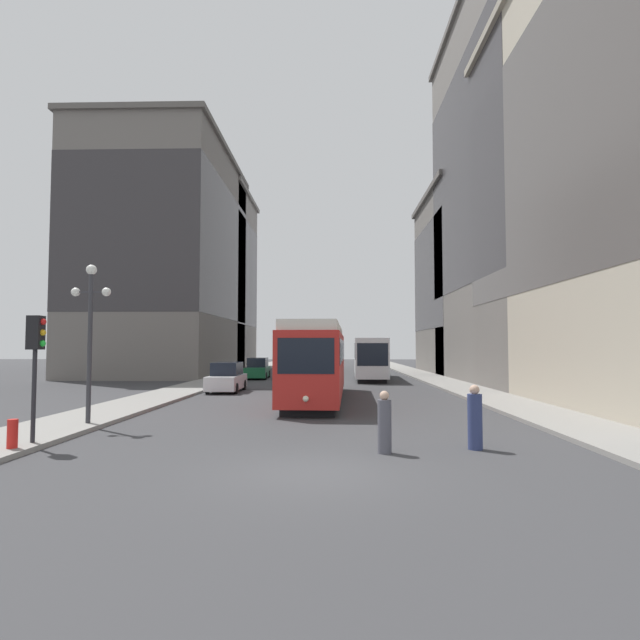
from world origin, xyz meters
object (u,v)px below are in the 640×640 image
Objects in this scene: transit_bus at (370,356)px; streetcar at (317,360)px; pedestrian_crossing_far at (385,424)px; traffic_light_near_left at (36,345)px; fire_hydrant at (12,434)px; parked_car_left_near at (258,369)px; parked_car_left_mid at (227,378)px; lamp_post_left_near at (90,319)px; pedestrian_crossing_near at (475,419)px.

streetcar is at bearing -101.03° from transit_bus.
streetcar is 13.36m from pedestrian_crossing_far.
traffic_light_near_left reaches higher than fire_hydrant.
parked_car_left_near reaches higher than pedestrian_crossing_far.
traffic_light_near_left reaches higher than transit_bus.
lamp_post_left_near is at bearing -97.73° from parked_car_left_mid.
fire_hydrant is at bearing -108.67° from transit_bus.
parked_car_left_mid is 2.52× the size of pedestrian_crossing_near.
pedestrian_crossing_near is at bearing -58.82° from parked_car_left_mid.
traffic_light_near_left is 0.64× the size of lamp_post_left_near.
transit_bus is at bearing -27.16° from pedestrian_crossing_near.
parked_car_left_near is at bearing 144.37° from pedestrian_crossing_far.
fire_hydrant is (0.14, -4.38, -3.26)m from lamp_post_left_near.
transit_bus reaches higher than fire_hydrant.
lamp_post_left_near is at bearing -128.45° from streetcar.
streetcar is 19.00× the size of fire_hydrant.
pedestrian_crossing_far is at bearing -78.66° from streetcar.
parked_car_left_near is 0.89× the size of lamp_post_left_near.
transit_bus is 6.79× the size of pedestrian_crossing_near.
parked_car_left_mid is 0.80× the size of lamp_post_left_near.
pedestrian_crossing_near is 0.50× the size of traffic_light_near_left.
lamp_post_left_near reaches higher than traffic_light_near_left.
parked_car_left_near reaches higher than fire_hydrant.
transit_bus is 2.15× the size of lamp_post_left_near.
traffic_light_near_left is at bearing 84.24° from fire_hydrant.
transit_bus is 9.82m from parked_car_left_near.
streetcar is at bearing 49.71° from lamp_post_left_near.
streetcar is 8.11× the size of pedestrian_crossing_near.
fire_hydrant is (-1.76, -31.15, -0.32)m from parked_car_left_near.
parked_car_left_mid is 19.66m from pedestrian_crossing_far.
streetcar is 7.67m from parked_car_left_mid.
pedestrian_crossing_near is 1.07× the size of pedestrian_crossing_far.
pedestrian_crossing_near is at bearing -15.59° from lamp_post_left_near.
traffic_light_near_left is at bearing -95.45° from parked_car_left_mid.
fire_hydrant is (-12.28, -0.92, -0.29)m from pedestrian_crossing_near.
parked_car_left_mid is 14.37m from lamp_post_left_near.
parked_car_left_mid is at bearing 141.89° from streetcar.
traffic_light_near_left is at bearing -109.04° from transit_bus.
lamp_post_left_near is at bearing 45.76° from pedestrian_crossing_near.
parked_car_left_mid is 1.26× the size of traffic_light_near_left.
parked_car_left_mid is (-9.74, -12.33, -1.10)m from transit_bus.
traffic_light_near_left is at bearing -86.51° from lamp_post_left_near.
parked_car_left_mid is at bearing -126.41° from transit_bus.
transit_bus is 28.79m from lamp_post_left_near.
parked_car_left_mid reaches higher than fire_hydrant.
lamp_post_left_near is at bearing 91.80° from fire_hydrant.
pedestrian_crossing_near reaches higher than fire_hydrant.
fire_hydrant is at bearing -117.49° from streetcar.
parked_car_left_mid is 2.71× the size of pedestrian_crossing_far.
pedestrian_crossing_far is 0.46× the size of traffic_light_near_left.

